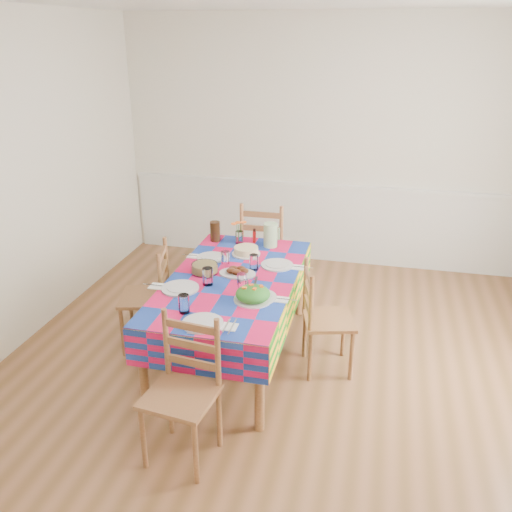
{
  "coord_description": "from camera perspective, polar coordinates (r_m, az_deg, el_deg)",
  "views": [
    {
      "loc": [
        0.65,
        -3.43,
        2.5
      ],
      "look_at": [
        -0.21,
        0.16,
        0.96
      ],
      "focal_mm": 38.0,
      "sensor_mm": 36.0,
      "label": 1
    }
  ],
  "objects": [
    {
      "name": "wainscot",
      "position": [
        6.28,
        6.77,
        3.77
      ],
      "size": [
        4.41,
        0.06,
        0.92
      ],
      "color": "white",
      "rests_on": "room"
    },
    {
      "name": "tea_pitcher",
      "position": [
        4.97,
        -4.33,
        2.61
      ],
      "size": [
        0.09,
        0.09,
        0.18
      ],
      "primitive_type": "cylinder",
      "color": "black",
      "rests_on": "dining_table"
    },
    {
      "name": "pasta_bowl",
      "position": [
        4.34,
        -5.43,
        -1.28
      ],
      "size": [
        0.21,
        0.21,
        0.08
      ],
      "color": "white",
      "rests_on": "dining_table"
    },
    {
      "name": "dining_table",
      "position": [
        4.28,
        -2.47,
        -3.24
      ],
      "size": [
        0.98,
        1.82,
        0.71
      ],
      "color": "brown",
      "rests_on": "room"
    },
    {
      "name": "setting_left_near",
      "position": [
        4.11,
        -7.02,
        -2.91
      ],
      "size": [
        0.52,
        0.31,
        0.14
      ],
      "rotation": [
        0.0,
        0.0,
        1.57
      ],
      "color": "silver",
      "rests_on": "dining_table"
    },
    {
      "name": "setting_right_far",
      "position": [
        4.42,
        1.43,
        -0.84
      ],
      "size": [
        0.5,
        0.29,
        0.13
      ],
      "rotation": [
        0.0,
        0.0,
        -1.57
      ],
      "color": "silver",
      "rests_on": "dining_table"
    },
    {
      "name": "setting_near_head",
      "position": [
        3.66,
        -6.27,
        -6.28
      ],
      "size": [
        0.45,
        0.3,
        0.13
      ],
      "color": "silver",
      "rests_on": "dining_table"
    },
    {
      "name": "setting_left_far",
      "position": [
        4.56,
        -4.27,
        -0.17
      ],
      "size": [
        0.45,
        0.27,
        0.12
      ],
      "rotation": [
        0.0,
        0.0,
        1.57
      ],
      "color": "silver",
      "rests_on": "dining_table"
    },
    {
      "name": "cake",
      "position": [
        4.67,
        -1.05,
        0.53
      ],
      "size": [
        0.25,
        0.25,
        0.07
      ],
      "color": "silver",
      "rests_on": "dining_table"
    },
    {
      "name": "serving_utensils",
      "position": [
        4.11,
        -0.51,
        -3.1
      ],
      "size": [
        0.14,
        0.32,
        0.01
      ],
      "color": "black",
      "rests_on": "dining_table"
    },
    {
      "name": "green_pitcher",
      "position": [
        4.82,
        1.54,
        2.22
      ],
      "size": [
        0.12,
        0.12,
        0.21
      ],
      "primitive_type": "cylinder",
      "color": "#A0CA8F",
      "rests_on": "dining_table"
    },
    {
      "name": "setting_right_near",
      "position": [
        3.97,
        -0.25,
        -3.71
      ],
      "size": [
        0.47,
        0.27,
        0.12
      ],
      "rotation": [
        0.0,
        0.0,
        -1.57
      ],
      "color": "silver",
      "rests_on": "dining_table"
    },
    {
      "name": "name_card",
      "position": [
        3.52,
        -6.6,
        -7.95
      ],
      "size": [
        0.08,
        0.03,
        0.02
      ],
      "primitive_type": "cube",
      "color": "silver",
      "rests_on": "dining_table"
    },
    {
      "name": "meat_platter",
      "position": [
        4.29,
        -1.98,
        -1.66
      ],
      "size": [
        0.3,
        0.21,
        0.06
      ],
      "color": "silver",
      "rests_on": "dining_table"
    },
    {
      "name": "flower_vase",
      "position": [
        4.9,
        -1.8,
        2.35
      ],
      "size": [
        0.14,
        0.12,
        0.22
      ],
      "color": "white",
      "rests_on": "dining_table"
    },
    {
      "name": "salad_platter",
      "position": [
        3.88,
        -0.33,
        -4.08
      ],
      "size": [
        0.28,
        0.28,
        0.12
      ],
      "color": "silver",
      "rests_on": "dining_table"
    },
    {
      "name": "chair_far",
      "position": [
        5.35,
        0.87,
        0.62
      ],
      "size": [
        0.45,
        0.43,
        1.0
      ],
      "rotation": [
        0.0,
        0.0,
        3.16
      ],
      "color": "brown",
      "rests_on": "room"
    },
    {
      "name": "room",
      "position": [
        3.67,
        2.56,
        4.37
      ],
      "size": [
        4.58,
        5.08,
        2.78
      ],
      "color": "brown",
      "rests_on": "ground"
    },
    {
      "name": "chair_right",
      "position": [
        4.24,
        7.11,
        -6.66
      ],
      "size": [
        0.46,
        0.48,
        0.89
      ],
      "rotation": [
        0.0,
        0.0,
        1.84
      ],
      "color": "brown",
      "rests_on": "room"
    },
    {
      "name": "chair_left",
      "position": [
        4.6,
        -11.17,
        -4.25
      ],
      "size": [
        0.47,
        0.49,
        0.92
      ],
      "rotation": [
        0.0,
        0.0,
        -1.33
      ],
      "color": "brown",
      "rests_on": "room"
    },
    {
      "name": "chair_near",
      "position": [
        3.44,
        -7.66,
        -14.01
      ],
      "size": [
        0.46,
        0.44,
        0.93
      ],
      "rotation": [
        0.0,
        0.0,
        -0.13
      ],
      "color": "brown",
      "rests_on": "room"
    },
    {
      "name": "hot_sauce",
      "position": [
        4.93,
        -0.18,
        2.18
      ],
      "size": [
        0.03,
        0.03,
        0.13
      ],
      "primitive_type": "cylinder",
      "color": "red",
      "rests_on": "dining_table"
    }
  ]
}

